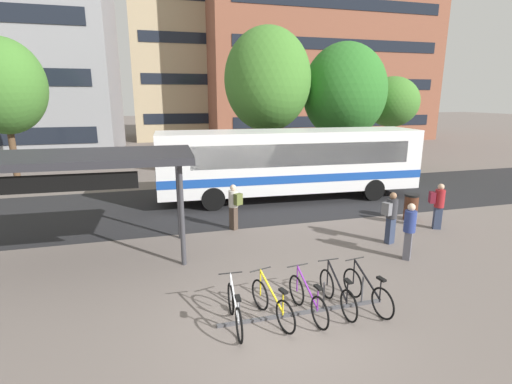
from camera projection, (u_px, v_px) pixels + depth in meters
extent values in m
plane|color=#6B605B|center=(278.00, 329.00, 7.84)|extent=(200.00, 200.00, 0.00)
cube|color=#232326|center=(208.00, 204.00, 17.03)|extent=(80.00, 7.20, 0.01)
cube|color=white|center=(290.00, 160.00, 17.59)|extent=(12.11, 3.16, 2.70)
cube|color=#1947A3|center=(290.00, 174.00, 17.74)|extent=(12.14, 3.18, 0.36)
cube|color=black|center=(168.00, 138.00, 16.16)|extent=(1.12, 2.34, 0.40)
cube|color=black|center=(156.00, 158.00, 16.26)|extent=(0.19, 2.19, 1.40)
cube|color=black|center=(305.00, 155.00, 16.37)|extent=(9.83, 0.56, 0.97)
cube|color=black|center=(288.00, 148.00, 18.73)|extent=(9.83, 0.56, 0.97)
cylinder|color=black|center=(213.00, 199.00, 16.03)|extent=(1.01, 0.35, 1.00)
cylinder|color=black|center=(208.00, 187.00, 18.22)|extent=(1.01, 0.35, 1.00)
cylinder|color=black|center=(373.00, 190.00, 17.60)|extent=(1.01, 0.35, 1.00)
cylinder|color=black|center=(351.00, 180.00, 19.79)|extent=(1.01, 0.35, 1.00)
cube|color=#47474C|center=(303.00, 313.00, 8.40)|extent=(3.86, 0.09, 0.06)
cylinder|color=#47474C|center=(239.00, 309.00, 7.94)|extent=(0.04, 0.04, 0.70)
cylinder|color=#47474C|center=(283.00, 303.00, 8.20)|extent=(0.04, 0.04, 0.70)
cylinder|color=#47474C|center=(324.00, 297.00, 8.45)|extent=(0.04, 0.04, 0.70)
cylinder|color=#47474C|center=(362.00, 291.00, 8.70)|extent=(0.04, 0.04, 0.70)
torus|color=black|center=(231.00, 299.00, 8.34)|extent=(0.08, 0.71, 0.70)
torus|color=black|center=(239.00, 325.00, 7.38)|extent=(0.08, 0.71, 0.70)
cube|color=#B7BABF|center=(234.00, 297.00, 7.81)|extent=(0.07, 0.92, 0.58)
cylinder|color=#B7BABF|center=(238.00, 310.00, 7.41)|extent=(0.03, 0.03, 0.55)
cube|color=black|center=(238.00, 298.00, 7.35)|extent=(0.11, 0.22, 0.05)
cylinder|color=#B7BABF|center=(231.00, 286.00, 8.25)|extent=(0.03, 0.03, 0.65)
cylinder|color=black|center=(230.00, 273.00, 8.17)|extent=(0.52, 0.05, 0.03)
torus|color=black|center=(260.00, 295.00, 8.52)|extent=(0.22, 0.69, 0.70)
torus|color=black|center=(286.00, 317.00, 7.66)|extent=(0.22, 0.69, 0.70)
cube|color=yellow|center=(272.00, 292.00, 8.03)|extent=(0.26, 0.90, 0.58)
cylinder|color=yellow|center=(283.00, 303.00, 7.68)|extent=(0.04, 0.04, 0.55)
cube|color=black|center=(283.00, 291.00, 7.61)|extent=(0.15, 0.24, 0.05)
cylinder|color=yellow|center=(260.00, 282.00, 8.42)|extent=(0.04, 0.04, 0.65)
cylinder|color=black|center=(260.00, 269.00, 8.35)|extent=(0.51, 0.16, 0.03)
torus|color=black|center=(296.00, 290.00, 8.72)|extent=(0.12, 0.70, 0.70)
torus|color=black|center=(320.00, 313.00, 7.80)|extent=(0.12, 0.70, 0.70)
cube|color=#702893|center=(307.00, 287.00, 8.20)|extent=(0.13, 0.92, 0.58)
cylinder|color=#702893|center=(318.00, 299.00, 7.83)|extent=(0.03, 0.03, 0.55)
cube|color=black|center=(318.00, 287.00, 7.76)|extent=(0.12, 0.23, 0.05)
cylinder|color=#702893|center=(297.00, 278.00, 8.62)|extent=(0.04, 0.04, 0.65)
cylinder|color=black|center=(298.00, 265.00, 8.55)|extent=(0.52, 0.09, 0.03)
torus|color=black|center=(327.00, 284.00, 9.01)|extent=(0.06, 0.70, 0.70)
torus|color=black|center=(349.00, 306.00, 8.06)|extent=(0.06, 0.70, 0.70)
cube|color=black|center=(337.00, 281.00, 8.48)|extent=(0.05, 0.92, 0.58)
cylinder|color=black|center=(347.00, 292.00, 8.09)|extent=(0.03, 0.03, 0.55)
cube|color=black|center=(348.00, 281.00, 8.03)|extent=(0.10, 0.22, 0.05)
cylinder|color=black|center=(328.00, 272.00, 8.92)|extent=(0.03, 0.03, 0.65)
cylinder|color=black|center=(328.00, 260.00, 8.84)|extent=(0.52, 0.04, 0.03)
torus|color=black|center=(353.00, 283.00, 9.06)|extent=(0.15, 0.70, 0.70)
torus|color=black|center=(383.00, 303.00, 8.16)|extent=(0.15, 0.70, 0.70)
cube|color=black|center=(367.00, 280.00, 8.55)|extent=(0.17, 0.91, 0.58)
cylinder|color=black|center=(380.00, 290.00, 8.18)|extent=(0.03, 0.03, 0.55)
cube|color=black|center=(381.00, 279.00, 8.12)|extent=(0.13, 0.23, 0.05)
cylinder|color=black|center=(354.00, 271.00, 8.97)|extent=(0.04, 0.04, 0.65)
cylinder|color=black|center=(355.00, 259.00, 8.89)|extent=(0.52, 0.11, 0.03)
cylinder|color=#38383D|center=(182.00, 216.00, 10.55)|extent=(0.14, 0.14, 2.92)
cylinder|color=#38383D|center=(179.00, 197.00, 12.59)|extent=(0.14, 0.14, 2.92)
cube|color=#28282D|center=(67.00, 158.00, 10.52)|extent=(6.90, 3.21, 0.20)
cube|color=black|center=(58.00, 183.00, 9.47)|extent=(3.84, 0.22, 0.44)
cube|color=#565660|center=(408.00, 245.00, 11.16)|extent=(0.33, 0.33, 0.86)
cylinder|color=navy|center=(410.00, 221.00, 10.98)|extent=(0.48, 0.48, 0.63)
sphere|color=beige|center=(412.00, 207.00, 10.88)|extent=(0.22, 0.22, 0.22)
cube|color=slate|center=(412.00, 218.00, 11.19)|extent=(0.33, 0.33, 0.40)
cube|color=#2D3851|center=(390.00, 231.00, 12.39)|extent=(0.31, 0.27, 0.87)
cylinder|color=#333338|center=(392.00, 209.00, 12.21)|extent=(0.42, 0.42, 0.63)
sphere|color=#936B4C|center=(393.00, 196.00, 12.11)|extent=(0.22, 0.22, 0.22)
cube|color=slate|center=(387.00, 209.00, 12.07)|extent=(0.25, 0.32, 0.40)
cube|color=#2D3851|center=(437.00, 218.00, 13.77)|extent=(0.32, 0.29, 0.82)
cylinder|color=maroon|center=(440.00, 198.00, 13.59)|extent=(0.45, 0.45, 0.64)
sphere|color=tan|center=(441.00, 187.00, 13.49)|extent=(0.22, 0.22, 0.22)
cube|color=maroon|center=(432.00, 197.00, 13.62)|extent=(0.28, 0.33, 0.40)
cube|color=#47382D|center=(234.00, 218.00, 13.71)|extent=(0.30, 0.33, 0.85)
cylinder|color=beige|center=(233.00, 199.00, 13.54)|extent=(0.46, 0.46, 0.60)
sphere|color=beige|center=(233.00, 188.00, 13.44)|extent=(0.22, 0.22, 0.22)
cube|color=#56602D|center=(238.00, 199.00, 13.35)|extent=(0.33, 0.30, 0.40)
cylinder|color=#4C2819|center=(411.00, 208.00, 14.78)|extent=(0.52, 0.52, 0.95)
cylinder|color=black|center=(412.00, 195.00, 14.66)|extent=(0.55, 0.55, 0.08)
cylinder|color=brown|center=(267.00, 151.00, 22.34)|extent=(0.32, 0.32, 3.18)
ellipsoid|color=#427A2D|center=(268.00, 80.00, 21.36)|extent=(4.87, 4.87, 5.75)
cylinder|color=brown|center=(388.00, 145.00, 25.82)|extent=(0.32, 0.32, 2.98)
ellipsoid|color=#427A2D|center=(392.00, 102.00, 25.13)|extent=(3.49, 3.49, 3.28)
cylinder|color=brown|center=(15.00, 159.00, 19.54)|extent=(0.32, 0.32, 3.20)
ellipsoid|color=#427A2D|center=(3.00, 86.00, 18.68)|extent=(3.97, 3.97, 4.69)
cylinder|color=brown|center=(341.00, 152.00, 23.99)|extent=(0.32, 0.32, 2.57)
ellipsoid|color=#2D7028|center=(344.00, 91.00, 23.09)|extent=(5.05, 5.05, 5.75)
cube|color=brown|center=(318.00, 54.00, 42.73)|extent=(25.15, 10.45, 18.83)
cube|color=black|center=(337.00, 121.00, 39.55)|extent=(22.13, 0.06, 1.10)
cube|color=black|center=(339.00, 84.00, 38.64)|extent=(22.13, 0.06, 1.10)
cube|color=black|center=(341.00, 44.00, 37.73)|extent=(22.13, 0.06, 1.10)
cube|color=black|center=(343.00, 3.00, 36.82)|extent=(22.13, 0.06, 1.10)
cube|color=tan|center=(195.00, 67.00, 44.75)|extent=(14.05, 10.13, 16.36)
cube|color=black|center=(203.00, 118.00, 41.36)|extent=(12.37, 0.06, 1.10)
cube|color=black|center=(201.00, 79.00, 40.38)|extent=(12.37, 0.06, 1.10)
cube|color=black|center=(200.00, 38.00, 39.39)|extent=(12.37, 0.06, 1.10)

